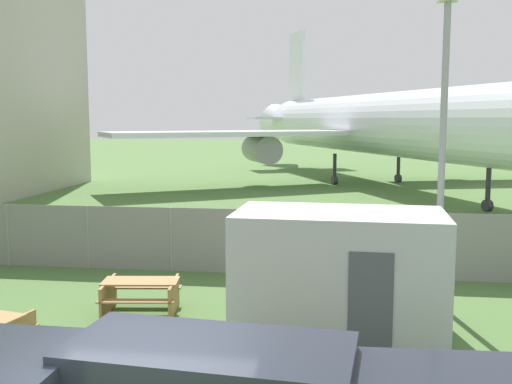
{
  "coord_description": "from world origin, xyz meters",
  "views": [
    {
      "loc": [
        2.2,
        -6.04,
        4.43
      ],
      "look_at": [
        -0.46,
        13.57,
        2.0
      ],
      "focal_mm": 42.0,
      "sensor_mm": 36.0,
      "label": 1
    }
  ],
  "objects": [
    {
      "name": "airplane",
      "position": [
        4.76,
        34.38,
        4.04
      ],
      "size": [
        33.96,
        41.46,
        12.08
      ],
      "rotation": [
        0.0,
        0.0,
        -1.16
      ],
      "color": "white",
      "rests_on": "ground"
    },
    {
      "name": "picnic_bench_near_cabin",
      "position": [
        -2.21,
        6.8,
        0.47
      ],
      "size": [
        1.87,
        1.6,
        0.76
      ],
      "rotation": [
        0.0,
        0.0,
        0.13
      ],
      "color": "#A37A47",
      "rests_on": "ground"
    },
    {
      "name": "light_mast",
      "position": [
        4.63,
        8.38,
        4.57
      ],
      "size": [
        0.44,
        0.44,
        7.43
      ],
      "color": "#99999E",
      "rests_on": "ground"
    },
    {
      "name": "portable_cabin",
      "position": [
        2.28,
        6.32,
        1.26
      ],
      "size": [
        4.41,
        2.59,
        2.52
      ],
      "rotation": [
        0.0,
        0.0,
        -0.04
      ],
      "color": "silver",
      "rests_on": "ground"
    },
    {
      "name": "perimeter_fence",
      "position": [
        -0.0,
        10.57,
        0.94
      ],
      "size": [
        56.07,
        0.07,
        1.87
      ],
      "color": "gray",
      "rests_on": "ground"
    }
  ]
}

